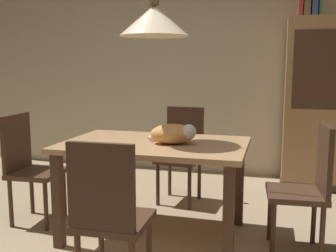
{
  "coord_description": "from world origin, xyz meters",
  "views": [
    {
      "loc": [
        0.8,
        -2.23,
        1.32
      ],
      "look_at": [
        -0.03,
        0.8,
        0.85
      ],
      "focal_mm": 41.9,
      "sensor_mm": 36.0,
      "label": 1
    }
  ],
  "objects": [
    {
      "name": "cat_sleeping",
      "position": [
        0.07,
        0.58,
        0.83
      ],
      "size": [
        0.4,
        0.31,
        0.16
      ],
      "color": "#E59951",
      "rests_on": "dining_table"
    },
    {
      "name": "book_green_slim",
      "position": [
        1.22,
        2.32,
        1.98
      ],
      "size": [
        0.03,
        0.2,
        0.26
      ],
      "primitive_type": "cube",
      "color": "#427A4C",
      "rests_on": "hutch_bookcase"
    },
    {
      "name": "book_brown_thick",
      "position": [
        1.08,
        2.32,
        1.96
      ],
      "size": [
        0.06,
        0.24,
        0.22
      ],
      "primitive_type": "cube",
      "color": "brown",
      "rests_on": "hutch_bookcase"
    },
    {
      "name": "chair_right_side",
      "position": [
        1.04,
        0.6,
        0.51
      ],
      "size": [
        0.43,
        0.43,
        0.93
      ],
      "color": "#472D1E",
      "rests_on": "ground"
    },
    {
      "name": "dining_table",
      "position": [
        -0.09,
        0.6,
        0.65
      ],
      "size": [
        1.4,
        0.9,
        0.75
      ],
      "color": "tan",
      "rests_on": "ground"
    },
    {
      "name": "back_wall",
      "position": [
        0.0,
        2.65,
        1.45
      ],
      "size": [
        6.4,
        0.1,
        2.9
      ],
      "primitive_type": "cube",
      "color": "beige",
      "rests_on": "ground"
    },
    {
      "name": "book_blue_wide",
      "position": [
        1.16,
        2.32,
        1.97
      ],
      "size": [
        0.06,
        0.24,
        0.24
      ],
      "primitive_type": "cube",
      "color": "#384C93",
      "rests_on": "hutch_bookcase"
    },
    {
      "name": "chair_near_front",
      "position": [
        -0.08,
        -0.28,
        0.51
      ],
      "size": [
        0.41,
        0.41,
        0.93
      ],
      "color": "#472D1E",
      "rests_on": "ground"
    },
    {
      "name": "chair_left_side",
      "position": [
        -1.21,
        0.59,
        0.51
      ],
      "size": [
        0.42,
        0.42,
        0.93
      ],
      "color": "#472D1E",
      "rests_on": "ground"
    },
    {
      "name": "chair_far_back",
      "position": [
        -0.08,
        1.47,
        0.51
      ],
      "size": [
        0.44,
        0.44,
        0.93
      ],
      "color": "#472D1E",
      "rests_on": "ground"
    },
    {
      "name": "book_red_tall",
      "position": [
        1.02,
        2.32,
        1.99
      ],
      "size": [
        0.04,
        0.22,
        0.28
      ],
      "primitive_type": "cube",
      "color": "#B73833",
      "rests_on": "hutch_bookcase"
    },
    {
      "name": "pendant_lamp",
      "position": [
        -0.09,
        0.6,
        1.66
      ],
      "size": [
        0.52,
        0.52,
        1.3
      ],
      "color": "beige"
    }
  ]
}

